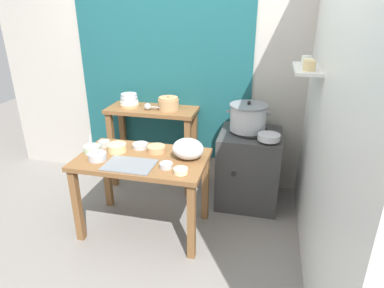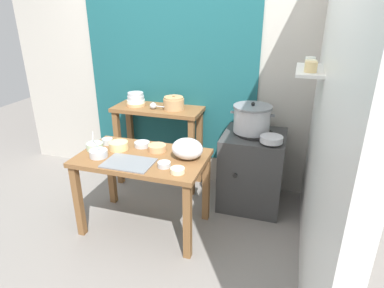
{
  "view_description": "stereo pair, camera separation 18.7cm",
  "coord_description": "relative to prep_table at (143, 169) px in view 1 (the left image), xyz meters",
  "views": [
    {
      "loc": [
        0.97,
        -2.38,
        1.91
      ],
      "look_at": [
        0.38,
        0.16,
        0.82
      ],
      "focal_mm": 31.05,
      "sensor_mm": 36.0,
      "label": 1
    },
    {
      "loc": [
        1.15,
        -2.33,
        1.91
      ],
      "look_at": [
        0.38,
        0.16,
        0.82
      ],
      "focal_mm": 31.05,
      "sensor_mm": 36.0,
      "label": 2
    }
  ],
  "objects": [
    {
      "name": "prep_bowl_2",
      "position": [
        0.26,
        -0.14,
        0.13
      ],
      "size": [
        0.11,
        0.11,
        0.04
      ],
      "color": "#B7BABF",
      "rests_on": "prep_table"
    },
    {
      "name": "prep_bowl_3",
      "position": [
        -0.26,
        0.07,
        0.15
      ],
      "size": [
        0.17,
        0.17,
        0.07
      ],
      "color": "#E5C684",
      "rests_on": "prep_table"
    },
    {
      "name": "serving_tray",
      "position": [
        -0.04,
        -0.17,
        0.12
      ],
      "size": [
        0.4,
        0.28,
        0.01
      ],
      "primitive_type": "cube",
      "color": "slate",
      "rests_on": "prep_table"
    },
    {
      "name": "steamer_pot",
      "position": [
        0.83,
        0.71,
        0.3
      ],
      "size": [
        0.42,
        0.37,
        0.3
      ],
      "color": "#B7BABF",
      "rests_on": "stove_block"
    },
    {
      "name": "prep_bowl_0",
      "position": [
        -0.34,
        -0.13,
        0.14
      ],
      "size": [
        0.15,
        0.15,
        0.17
      ],
      "color": "#B7BABF",
      "rests_on": "prep_table"
    },
    {
      "name": "prep_bowl_6",
      "position": [
        0.4,
        -0.2,
        0.13
      ],
      "size": [
        0.11,
        0.11,
        0.04
      ],
      "color": "beige",
      "rests_on": "prep_table"
    },
    {
      "name": "ground_plane",
      "position": [
        0.03,
        -0.01,
        -0.61
      ],
      "size": [
        9.0,
        9.0,
        0.0
      ],
      "primitive_type": "plane",
      "color": "gray"
    },
    {
      "name": "clay_pot",
      "position": [
        -0.01,
        0.82,
        0.36
      ],
      "size": [
        0.22,
        0.22,
        0.16
      ],
      "color": "tan",
      "rests_on": "back_shelf_table"
    },
    {
      "name": "prep_bowl_5",
      "position": [
        -0.42,
        0.14,
        0.14
      ],
      "size": [
        0.1,
        0.1,
        0.05
      ],
      "color": "#B7BABF",
      "rests_on": "prep_table"
    },
    {
      "name": "ladle",
      "position": [
        -0.21,
        0.76,
        0.33
      ],
      "size": [
        0.27,
        0.07,
        0.07
      ],
      "color": "#B7BABF",
      "rests_on": "back_shelf_table"
    },
    {
      "name": "wide_pan",
      "position": [
        1.04,
        0.5,
        0.2
      ],
      "size": [
        0.2,
        0.2,
        0.05
      ],
      "primitive_type": "cylinder",
      "color": "#B7BABF",
      "rests_on": "stove_block"
    },
    {
      "name": "back_shelf_table",
      "position": [
        -0.2,
        0.82,
        0.07
      ],
      "size": [
        0.96,
        0.4,
        0.9
      ],
      "color": "brown",
      "rests_on": "ground"
    },
    {
      "name": "bowl_stack_enamel",
      "position": [
        -0.45,
        0.83,
        0.36
      ],
      "size": [
        0.2,
        0.2,
        0.14
      ],
      "color": "tan",
      "rests_on": "back_shelf_table"
    },
    {
      "name": "prep_bowl_4",
      "position": [
        -0.09,
        0.19,
        0.13
      ],
      "size": [
        0.14,
        0.14,
        0.04
      ],
      "color": "#B7BABF",
      "rests_on": "prep_table"
    },
    {
      "name": "prep_bowl_7",
      "position": [
        -0.46,
        -0.0,
        0.15
      ],
      "size": [
        0.14,
        0.14,
        0.16
      ],
      "color": "#B7D1AD",
      "rests_on": "prep_table"
    },
    {
      "name": "wall_back",
      "position": [
        0.11,
        1.09,
        0.69
      ],
      "size": [
        4.4,
        0.12,
        2.6
      ],
      "color": "#B2ADA3",
      "rests_on": "ground"
    },
    {
      "name": "plastic_bag",
      "position": [
        0.39,
        0.06,
        0.2
      ],
      "size": [
        0.26,
        0.21,
        0.18
      ],
      "primitive_type": "ellipsoid",
      "color": "white",
      "rests_on": "prep_table"
    },
    {
      "name": "prep_table",
      "position": [
        0.0,
        0.0,
        0.0
      ],
      "size": [
        1.1,
        0.66,
        0.72
      ],
      "color": "brown",
      "rests_on": "ground"
    },
    {
      "name": "prep_bowl_1",
      "position": [
        0.08,
        0.14,
        0.14
      ],
      "size": [
        0.16,
        0.16,
        0.06
      ],
      "color": "tan",
      "rests_on": "prep_table"
    },
    {
      "name": "wall_right",
      "position": [
        1.43,
        0.19,
        0.69
      ],
      "size": [
        0.3,
        3.2,
        2.6
      ],
      "color": "white",
      "rests_on": "ground"
    },
    {
      "name": "stove_block",
      "position": [
        0.87,
        0.69,
        -0.23
      ],
      "size": [
        0.6,
        0.61,
        0.78
      ],
      "color": "#383838",
      "rests_on": "ground"
    }
  ]
}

